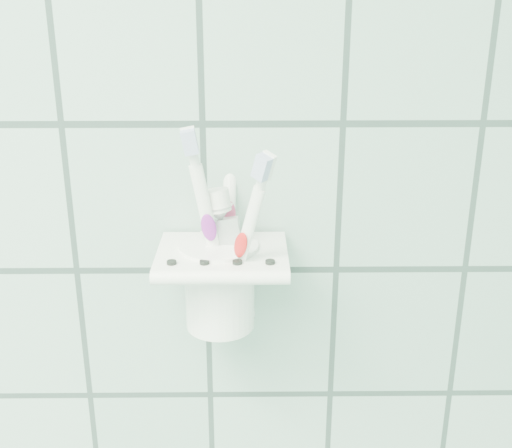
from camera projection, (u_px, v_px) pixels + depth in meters
holder_bracket at (223, 257)px, 0.58m from camera, size 0.12×0.10×0.04m
cup at (220, 282)px, 0.60m from camera, size 0.07×0.07×0.08m
toothbrush_pink at (227, 222)px, 0.58m from camera, size 0.04×0.03×0.19m
toothbrush_blue at (222, 224)px, 0.56m from camera, size 0.02×0.08×0.19m
toothbrush_orange at (221, 230)px, 0.57m from camera, size 0.05×0.05×0.18m
toothpaste_tube at (235, 247)px, 0.58m from camera, size 0.05×0.03×0.13m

